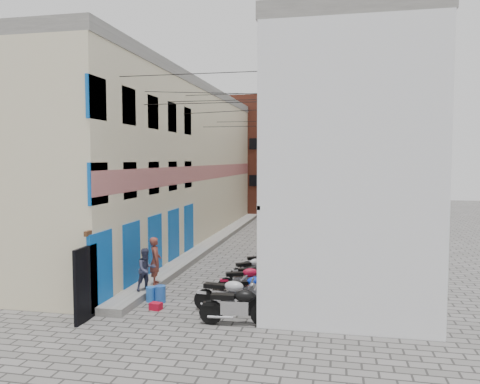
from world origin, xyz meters
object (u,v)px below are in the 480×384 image
Objects in this scene: motorcycle_c at (249,288)px; red_crate at (156,306)px; motorcycle_e at (254,274)px; motorcycle_g at (263,262)px; person_b at (146,269)px; motorcycle_f at (251,268)px; water_jug_far at (160,294)px; person_a at (155,261)px; motorcycle_b at (227,293)px; water_jug_near at (151,294)px; motorcycle_d at (244,278)px; motorcycle_a at (237,303)px.

red_crate is (-2.79, -1.11, -0.45)m from motorcycle_c.
motorcycle_g is at bearing 169.46° from motorcycle_e.
motorcycle_c is 1.33× the size of person_b.
water_jug_far is (-2.48, -3.27, -0.26)m from motorcycle_f.
person_a reaches higher than motorcycle_e.
motorcycle_b is at bearing -143.62° from person_a.
person_a is at bearing -95.98° from motorcycle_f.
red_crate is (-2.63, -5.05, -0.44)m from motorcycle_g.
motorcycle_c reaches higher than water_jug_near.
motorcycle_c is at bearing 6.69° from water_jug_far.
motorcycle_f is at bearing 49.17° from water_jug_near.
person_b is (-3.45, -3.86, 0.43)m from motorcycle_g.
water_jug_far is at bearing -98.01° from motorcycle_b.
motorcycle_d reaches higher than motorcycle_e.
motorcycle_c is at bearing -19.75° from motorcycle_g.
motorcycle_g is at bearing 62.46° from red_crate.
person_b is at bearing 157.16° from person_a.
motorcycle_f is 5.10× the size of red_crate.
motorcycle_c is 3.95× the size of water_jug_near.
motorcycle_f is (-0.45, 4.84, -0.09)m from motorcycle_a.
motorcycle_a reaches higher than water_jug_near.
motorcycle_c is 5.37× the size of red_crate.
water_jug_near is 0.92m from red_crate.
person_a reaches higher than motorcycle_a.
motorcycle_b is 2.51m from water_jug_far.
motorcycle_e is 1.00× the size of person_a.
motorcycle_f is 4.11m from water_jug_far.
motorcycle_f is at bearing -179.54° from motorcycle_a.
motorcycle_a is 1.13× the size of motorcycle_d.
person_b is at bearing -68.80° from motorcycle_e.
water_jug_far is (-2.73, -2.41, -0.22)m from motorcycle_e.
person_a reaches higher than person_b.
person_a is at bearing -115.10° from motorcycle_b.
motorcycle_a reaches higher than motorcycle_d.
person_b is 4.04× the size of red_crate.
water_jug_near is at bearing -83.20° from motorcycle_d.
motorcycle_g reaches higher than motorcycle_e.
person_b is at bearing 147.34° from water_jug_far.
motorcycle_a reaches higher than motorcycle_e.
motorcycle_d reaches higher than motorcycle_g.
motorcycle_g is 3.40× the size of water_jug_far.
person_a reaches higher than water_jug_near.
motorcycle_e is at bearing -94.00° from person_a.
motorcycle_a is at bearing -33.36° from motorcycle_f.
motorcycle_g is at bearing 157.86° from motorcycle_c.
motorcycle_f is 1.26× the size of person_b.
person_a is at bearing 112.04° from red_crate.
motorcycle_c is 3.75m from person_a.
water_jug_far is (-2.93, -0.34, -0.28)m from motorcycle_c.
motorcycle_g is at bearing 154.49° from motorcycle_d.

